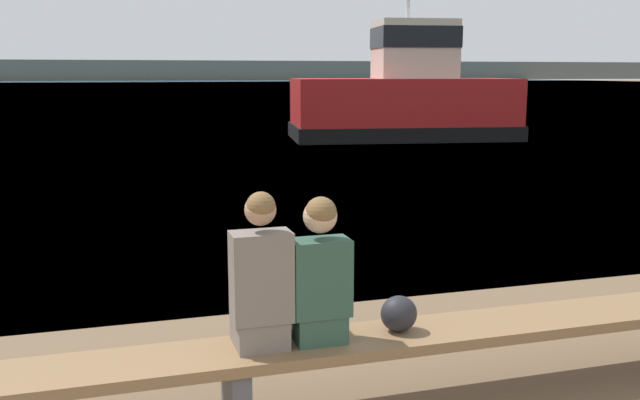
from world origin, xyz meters
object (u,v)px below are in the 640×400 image
Objects in this scene: shopping_bag at (399,314)px; person_right at (319,277)px; bench_main at (235,363)px; tugboat_red at (405,101)px; person_left at (261,280)px.

person_right is at bearing -177.85° from shopping_bag.
tugboat_red is (8.85, 17.76, 0.81)m from bench_main.
person_right is 3.87× the size of shopping_bag.
bench_main is 0.74m from person_right.
bench_main is at bearing 179.59° from person_left.
bench_main is 19.86m from tugboat_red.
tugboat_red is (8.31, 17.76, 0.31)m from person_right.
person_right is at bearing -0.14° from bench_main.
tugboat_red reaches higher than person_right.
tugboat_red is at bearing 63.96° from person_left.
tugboat_red reaches higher than person_left.
bench_main is at bearing 162.57° from tugboat_red.
tugboat_red is (7.75, 17.74, 0.61)m from shopping_bag.
shopping_bag is at bearing 165.45° from tugboat_red.
person_right reaches higher than shopping_bag.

